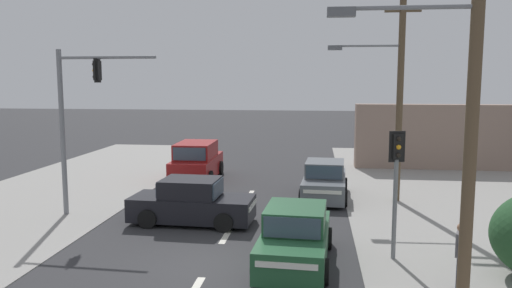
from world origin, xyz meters
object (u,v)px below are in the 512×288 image
sedan_oncoming_near (192,203)px  sedan_kerbside_parked (295,238)px  utility_pole_midground_right (396,86)px  traffic_signal_mast (75,111)px  sedan_crossing_left (325,181)px  pedestrian_at_kerb (461,253)px  suv_receding_far (197,162)px  utility_pole_foreground_right (466,89)px  pedestal_signal_right_kerb (396,173)px

sedan_oncoming_near → sedan_kerbside_parked: (3.70, -3.39, 0.00)m
sedan_kerbside_parked → utility_pole_midground_right: bearing=63.8°
utility_pole_midground_right → sedan_kerbside_parked: size_ratio=2.01×
traffic_signal_mast → sedan_crossing_left: bearing=23.1°
sedan_crossing_left → sedan_oncoming_near: bearing=-136.8°
traffic_signal_mast → pedestrian_at_kerb: 13.35m
sedan_kerbside_parked → suv_receding_far: bearing=116.2°
utility_pole_midground_right → sedan_oncoming_near: bearing=-151.2°
utility_pole_midground_right → sedan_oncoming_near: utility_pole_midground_right is taller
traffic_signal_mast → suv_receding_far: (2.70, 6.96, -2.95)m
utility_pole_midground_right → sedan_crossing_left: utility_pole_midground_right is taller
utility_pole_foreground_right → sedan_oncoming_near: bearing=139.3°
traffic_signal_mast → sedan_oncoming_near: (4.34, -0.50, -3.13)m
utility_pole_midground_right → sedan_crossing_left: 4.87m
utility_pole_foreground_right → pedestal_signal_right_kerb: 4.14m
sedan_crossing_left → sedan_kerbside_parked: bearing=-96.7°
suv_receding_far → pedestrian_at_kerb: bearing=-52.8°
utility_pole_foreground_right → suv_receding_far: 16.62m
utility_pole_midground_right → sedan_oncoming_near: size_ratio=2.02×
utility_pole_midground_right → sedan_oncoming_near: 9.30m
pedestal_signal_right_kerb → suv_receding_far: pedestal_signal_right_kerb is taller
utility_pole_foreground_right → suv_receding_far: bearing=122.8°
pedestal_signal_right_kerb → sedan_crossing_left: size_ratio=0.82×
utility_pole_foreground_right → utility_pole_midground_right: size_ratio=1.01×
utility_pole_midground_right → sedan_kerbside_parked: utility_pole_midground_right is taller
sedan_kerbside_parked → pedestrian_at_kerb: pedestrian_at_kerb is taller
utility_pole_foreground_right → suv_receding_far: (-8.75, 13.59, -3.86)m
traffic_signal_mast → pedestrian_at_kerb: traffic_signal_mast is taller
pedestal_signal_right_kerb → sedan_crossing_left: bearing=104.0°
sedan_kerbside_parked → pedestal_signal_right_kerb: bearing=12.6°
traffic_signal_mast → sedan_crossing_left: (8.94, 3.82, -3.13)m
sedan_oncoming_near → pedestal_signal_right_kerb: bearing=-23.6°
sedan_oncoming_near → sedan_crossing_left: same height
sedan_kerbside_parked → pedestrian_at_kerb: bearing=-19.0°
pedestal_signal_right_kerb → sedan_oncoming_near: bearing=156.4°
sedan_crossing_left → sedan_kerbside_parked: (-0.90, -7.71, 0.00)m
utility_pole_midground_right → pedestrian_at_kerb: (0.24, -8.77, -3.78)m
sedan_crossing_left → pedestrian_at_kerb: 9.53m
pedestrian_at_kerb → suv_receding_far: bearing=127.2°
utility_pole_foreground_right → sedan_crossing_left: utility_pole_foreground_right is taller
pedestal_signal_right_kerb → sedan_oncoming_near: (-6.38, 2.79, -1.71)m
utility_pole_foreground_right → pedestrian_at_kerb: (0.48, 1.41, -3.81)m
sedan_kerbside_parked → utility_pole_foreground_right: bearing=-38.8°
traffic_signal_mast → pedestal_signal_right_kerb: (10.72, -3.29, -1.42)m
utility_pole_midground_right → pedestal_signal_right_kerb: bearing=-98.2°
pedestal_signal_right_kerb → sedan_crossing_left: 7.53m
sedan_oncoming_near → pedestrian_at_kerb: 8.95m
utility_pole_midground_right → pedestrian_at_kerb: 9.56m
sedan_crossing_left → pedestrian_at_kerb: bearing=-71.7°
pedestal_signal_right_kerb → suv_receding_far: bearing=128.0°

